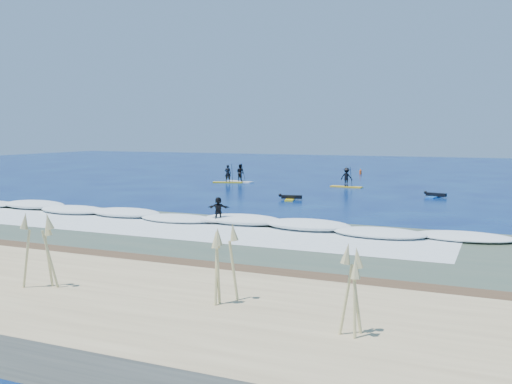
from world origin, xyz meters
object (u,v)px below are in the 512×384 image
at_px(sup_paddler_right, 347,178).
at_px(wave_surfer, 218,210).
at_px(sup_paddler_center, 240,174).
at_px(prone_paddler_far, 435,195).
at_px(marker_buoy, 360,172).
at_px(prone_paddler_near, 290,198).
at_px(sup_paddler_left, 228,176).

xyz_separation_m(sup_paddler_right, wave_surfer, (-1.30, -23.75, -0.02)).
bearing_deg(sup_paddler_center, prone_paddler_far, 0.09).
bearing_deg(marker_buoy, sup_paddler_right, -81.43).
relative_size(sup_paddler_center, prone_paddler_near, 1.33).
relative_size(sup_paddler_left, prone_paddler_far, 1.32).
xyz_separation_m(sup_paddler_left, sup_paddler_center, (0.86, 1.17, 0.14)).
relative_size(sup_paddler_right, prone_paddler_far, 1.32).
bearing_deg(sup_paddler_right, prone_paddler_near, -91.28).
xyz_separation_m(sup_paddler_center, prone_paddler_far, (20.01, -5.96, -0.64)).
distance_m(prone_paddler_near, marker_buoy, 27.32).
bearing_deg(prone_paddler_far, prone_paddler_near, 136.78).
height_order(sup_paddler_left, prone_paddler_near, sup_paddler_left).
bearing_deg(prone_paddler_far, sup_paddler_left, 92.41).
bearing_deg(marker_buoy, prone_paddler_far, -62.56).
bearing_deg(prone_paddler_near, sup_paddler_center, 25.92).
bearing_deg(prone_paddler_far, marker_buoy, 42.77).
distance_m(sup_paddler_left, wave_surfer, 25.91).
relative_size(sup_paddler_center, marker_buoy, 4.46).
distance_m(sup_paddler_left, marker_buoy, 19.12).
bearing_deg(sup_paddler_center, sup_paddler_right, 12.30).
xyz_separation_m(sup_paddler_right, marker_buoy, (-2.42, 16.06, -0.53)).
height_order(sup_paddler_center, prone_paddler_far, sup_paddler_center).
xyz_separation_m(sup_paddler_left, marker_buoy, (9.89, 16.36, -0.36)).
height_order(prone_paddler_near, marker_buoy, marker_buoy).
height_order(sup_paddler_center, prone_paddler_near, sup_paddler_center).
bearing_deg(sup_paddler_left, sup_paddler_center, 36.82).
bearing_deg(prone_paddler_near, sup_paddler_right, -21.10).
bearing_deg(sup_paddler_center, sup_paddler_left, -109.43).
bearing_deg(wave_surfer, sup_paddler_right, 71.15).
bearing_deg(prone_paddler_near, sup_paddler_left, 31.16).
bearing_deg(sup_paddler_right, sup_paddler_center, -178.03).
bearing_deg(wave_surfer, marker_buoy, 75.90).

